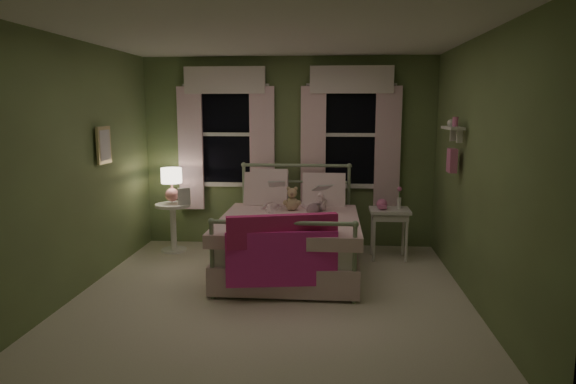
# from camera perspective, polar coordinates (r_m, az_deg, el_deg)

# --- Properties ---
(room_shell) EXTENTS (4.20, 4.20, 4.20)m
(room_shell) POSITION_cam_1_polar(r_m,az_deg,el_deg) (5.03, -1.99, 2.33)
(room_shell) COLOR white
(room_shell) RESTS_ON ground
(bed) EXTENTS (1.58, 2.04, 1.18)m
(bed) POSITION_cam_1_polar(r_m,az_deg,el_deg) (6.09, 0.21, -5.28)
(bed) COLOR white
(bed) RESTS_ON ground
(pink_throw) EXTENTS (1.09, 0.38, 0.71)m
(pink_throw) POSITION_cam_1_polar(r_m,az_deg,el_deg) (5.05, -0.65, -5.63)
(pink_throw) COLOR #D12971
(pink_throw) RESTS_ON bed
(child_left) EXTENTS (0.29, 0.20, 0.76)m
(child_left) POSITION_cam_1_polar(r_m,az_deg,el_deg) (6.42, -1.92, 0.73)
(child_left) COLOR #F7D1DD
(child_left) RESTS_ON bed
(child_right) EXTENTS (0.43, 0.35, 0.80)m
(child_right) POSITION_cam_1_polar(r_m,az_deg,el_deg) (6.38, 3.09, 0.84)
(child_right) COLOR #F7D1DD
(child_right) RESTS_ON bed
(book_left) EXTENTS (0.21, 0.13, 0.26)m
(book_left) POSITION_cam_1_polar(r_m,az_deg,el_deg) (6.17, -2.19, 0.48)
(book_left) COLOR beige
(book_left) RESTS_ON child_left
(book_right) EXTENTS (0.22, 0.17, 0.26)m
(book_right) POSITION_cam_1_polar(r_m,az_deg,el_deg) (6.14, 3.01, 0.02)
(book_right) COLOR beige
(book_right) RESTS_ON child_right
(teddy_bear) EXTENTS (0.22, 0.18, 0.30)m
(teddy_bear) POSITION_cam_1_polar(r_m,az_deg,el_deg) (6.27, 0.47, -0.97)
(teddy_bear) COLOR tan
(teddy_bear) RESTS_ON bed
(nightstand_left) EXTENTS (0.46, 0.46, 0.65)m
(nightstand_left) POSITION_cam_1_polar(r_m,az_deg,el_deg) (7.04, -12.65, -3.13)
(nightstand_left) COLOR white
(nightstand_left) RESTS_ON ground
(table_lamp) EXTENTS (0.27, 0.27, 0.45)m
(table_lamp) POSITION_cam_1_polar(r_m,az_deg,el_deg) (6.95, -12.81, 1.19)
(table_lamp) COLOR #D7817F
(table_lamp) RESTS_ON nightstand_left
(book_nightstand) EXTENTS (0.22, 0.26, 0.02)m
(book_nightstand) POSITION_cam_1_polar(r_m,az_deg,el_deg) (6.89, -12.13, -1.35)
(book_nightstand) COLOR beige
(book_nightstand) RESTS_ON nightstand_left
(nightstand_right) EXTENTS (0.50, 0.40, 0.64)m
(nightstand_right) POSITION_cam_1_polar(r_m,az_deg,el_deg) (6.62, 11.22, -2.71)
(nightstand_right) COLOR white
(nightstand_right) RESTS_ON ground
(pink_toy) EXTENTS (0.14, 0.18, 0.14)m
(pink_toy) POSITION_cam_1_polar(r_m,az_deg,el_deg) (6.58, 10.40, -1.36)
(pink_toy) COLOR pink
(pink_toy) RESTS_ON nightstand_right
(bud_vase) EXTENTS (0.06, 0.06, 0.28)m
(bud_vase) POSITION_cam_1_polar(r_m,az_deg,el_deg) (6.64, 12.26, -0.61)
(bud_vase) COLOR white
(bud_vase) RESTS_ON nightstand_right
(window_left) EXTENTS (1.34, 0.13, 1.96)m
(window_left) POSITION_cam_1_polar(r_m,az_deg,el_deg) (7.14, -6.90, 6.95)
(window_left) COLOR black
(window_left) RESTS_ON room_shell
(window_right) EXTENTS (1.34, 0.13, 1.96)m
(window_right) POSITION_cam_1_polar(r_m,az_deg,el_deg) (7.00, 6.96, 6.90)
(window_right) COLOR black
(window_right) RESTS_ON room_shell
(wall_shelf) EXTENTS (0.15, 0.50, 0.60)m
(wall_shelf) POSITION_cam_1_polar(r_m,az_deg,el_deg) (5.82, 17.82, 5.05)
(wall_shelf) COLOR white
(wall_shelf) RESTS_ON room_shell
(framed_picture) EXTENTS (0.03, 0.32, 0.42)m
(framed_picture) POSITION_cam_1_polar(r_m,az_deg,el_deg) (6.13, -19.78, 4.92)
(framed_picture) COLOR beige
(framed_picture) RESTS_ON room_shell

